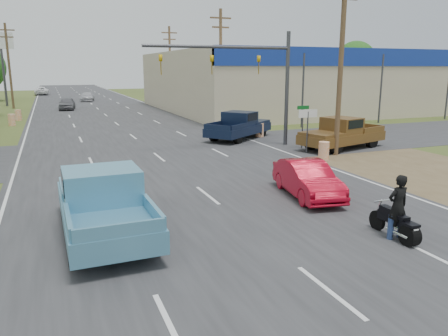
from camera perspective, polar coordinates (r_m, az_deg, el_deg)
name	(u,v)px	position (r m, az deg, el deg)	size (l,w,h in m)	color
ground	(329,292)	(10.24, 13.59, -15.48)	(200.00, 200.00, 0.00)	#3A481D
main_road	(106,115)	(47.81, -15.21, 6.70)	(15.00, 180.00, 0.02)	#2D2D30
cross_road	(151,151)	(26.28, -9.49, 2.21)	(120.00, 10.00, 0.02)	#2D2D30
dirt_verge	(394,163)	(24.28, 21.37, 0.60)	(8.00, 18.00, 0.01)	brown
big_box_store	(357,80)	(60.23, 17.02, 10.93)	(50.00, 28.10, 6.60)	#B7A88C
utility_pole_1	(341,59)	(25.15, 15.05, 13.64)	(2.00, 0.28, 10.00)	#4C3823
utility_pole_2	(221,62)	(41.06, -0.43, 13.62)	(2.00, 0.28, 10.00)	#4C3823
utility_pole_3	(170,64)	(58.20, -7.05, 13.31)	(2.00, 0.28, 10.00)	#4C3823
utility_pole_6	(9,64)	(59.41, -26.28, 12.10)	(2.00, 0.28, 10.00)	#4C3823
tree_3	(355,61)	(98.07, 16.79, 13.19)	(8.40, 8.40, 10.40)	#422D19
tree_5	(204,64)	(108.22, -2.66, 13.46)	(7.98, 7.98, 9.88)	#422D19
barrel_0	(324,151)	(23.85, 12.90, 2.17)	(0.56, 0.56, 1.00)	orange
barrel_1	(260,130)	(31.30, 4.70, 4.95)	(0.56, 0.56, 1.00)	orange
barrel_2	(12,120)	(41.61, -25.98, 5.67)	(0.56, 0.56, 1.00)	orange
barrel_3	(18,115)	(45.56, -25.28, 6.26)	(0.56, 0.56, 1.00)	orange
pole_sign_left_far	(1,49)	(63.52, -27.11, 13.67)	(3.00, 0.35, 9.20)	#3F3F44
lane_sign	(308,121)	(25.40, 10.88, 6.11)	(1.20, 0.08, 2.52)	#3F3F44
street_name_sign	(303,122)	(27.01, 10.23, 5.90)	(0.80, 0.08, 2.61)	#3F3F44
signal_mast	(248,68)	(26.73, 3.19, 12.88)	(9.12, 0.40, 7.00)	#3F3F44
red_convertible	(307,179)	(16.89, 10.84, -1.48)	(1.44, 4.12, 1.36)	#B1081D
motorcycle	(397,225)	(13.50, 21.67, -6.92)	(0.60, 1.94, 0.99)	black
rider	(398,209)	(13.39, 21.72, -5.00)	(0.66, 0.43, 1.80)	black
blue_pickup	(103,201)	(13.31, -15.55, -4.20)	(2.38, 6.00, 1.98)	black
navy_pickup	(240,125)	(30.41, 2.08, 5.62)	(5.88, 5.17, 1.89)	black
brown_pickup	(341,133)	(27.47, 15.02, 4.42)	(6.14, 3.68, 1.91)	black
distant_car_grey	(67,104)	(55.28, -19.83, 7.92)	(1.72, 4.29, 1.46)	slate
distant_car_silver	(87,97)	(69.12, -17.44, 8.89)	(1.87, 4.60, 1.34)	silver
distant_car_white	(42,91)	(88.08, -22.69, 9.26)	(2.36, 5.13, 1.43)	white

